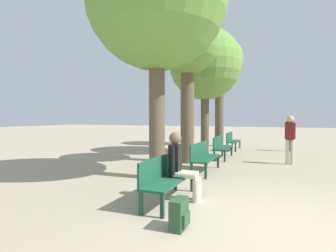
# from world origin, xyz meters

# --- Properties ---
(ground_plane) EXTENTS (80.00, 80.00, 0.00)m
(ground_plane) POSITION_xyz_m (0.00, 0.00, 0.00)
(ground_plane) COLOR tan
(bench_row_0) EXTENTS (0.47, 1.69, 0.84)m
(bench_row_0) POSITION_xyz_m (-2.05, 0.54, 0.49)
(bench_row_0) COLOR #195138
(bench_row_0) RESTS_ON ground_plane
(bench_row_1) EXTENTS (0.47, 1.69, 0.84)m
(bench_row_1) POSITION_xyz_m (-2.05, 3.33, 0.49)
(bench_row_1) COLOR #195138
(bench_row_1) RESTS_ON ground_plane
(bench_row_2) EXTENTS (0.47, 1.69, 0.84)m
(bench_row_2) POSITION_xyz_m (-2.05, 6.13, 0.49)
(bench_row_2) COLOR #195138
(bench_row_2) RESTS_ON ground_plane
(bench_row_3) EXTENTS (0.47, 1.69, 0.84)m
(bench_row_3) POSITION_xyz_m (-2.05, 8.92, 0.49)
(bench_row_3) COLOR #195138
(bench_row_3) RESTS_ON ground_plane
(tree_row_0) EXTENTS (3.60, 3.60, 6.37)m
(tree_row_0) POSITION_xyz_m (-2.96, 2.15, 4.54)
(tree_row_0) COLOR brown
(tree_row_0) RESTS_ON ground_plane
(tree_row_1) EXTENTS (2.21, 2.21, 5.26)m
(tree_row_1) POSITION_xyz_m (-2.96, 4.69, 4.00)
(tree_row_1) COLOR brown
(tree_row_1) RESTS_ON ground_plane
(tree_row_2) EXTENTS (3.11, 3.11, 5.44)m
(tree_row_2) POSITION_xyz_m (-2.96, 7.18, 3.85)
(tree_row_2) COLOR brown
(tree_row_2) RESTS_ON ground_plane
(tree_row_3) EXTENTS (2.52, 2.52, 5.98)m
(tree_row_3) POSITION_xyz_m (-2.96, 10.40, 4.57)
(tree_row_3) COLOR brown
(tree_row_3) RESTS_ON ground_plane
(person_seated) EXTENTS (0.62, 0.35, 1.30)m
(person_seated) POSITION_xyz_m (-1.82, 0.76, 0.68)
(person_seated) COLOR beige
(person_seated) RESTS_ON ground_plane
(backpack) EXTENTS (0.22, 0.36, 0.43)m
(backpack) POSITION_xyz_m (-1.40, -0.52, 0.21)
(backpack) COLOR #284C2D
(backpack) RESTS_ON ground_plane
(pedestrian_near) EXTENTS (0.33, 0.23, 1.63)m
(pedestrian_near) POSITION_xyz_m (0.33, 5.63, 0.93)
(pedestrian_near) COLOR beige
(pedestrian_near) RESTS_ON ground_plane
(pedestrian_mid) EXTENTS (0.33, 0.27, 1.61)m
(pedestrian_mid) POSITION_xyz_m (0.49, 9.34, 0.92)
(pedestrian_mid) COLOR #4C4C4C
(pedestrian_mid) RESTS_ON ground_plane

